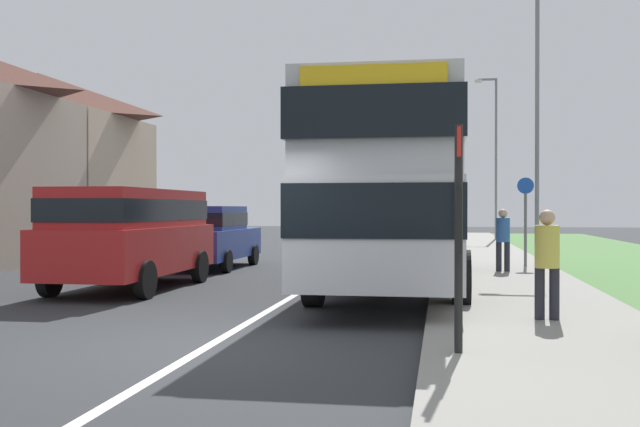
# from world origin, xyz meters

# --- Properties ---
(ground_plane) EXTENTS (120.00, 120.00, 0.00)m
(ground_plane) POSITION_xyz_m (0.00, 0.00, 0.00)
(ground_plane) COLOR #2D3033
(lane_marking_centre) EXTENTS (0.14, 60.00, 0.01)m
(lane_marking_centre) POSITION_xyz_m (0.00, 8.00, 0.00)
(lane_marking_centre) COLOR silver
(lane_marking_centre) RESTS_ON ground_plane
(pavement_near_side) EXTENTS (3.20, 68.00, 0.12)m
(pavement_near_side) POSITION_xyz_m (4.20, 6.00, 0.06)
(pavement_near_side) COLOR gray
(pavement_near_side) RESTS_ON ground_plane
(double_decker_bus) EXTENTS (2.80, 11.47, 3.70)m
(double_decker_bus) POSITION_xyz_m (1.89, 7.04, 2.14)
(double_decker_bus) COLOR #BCBCC1
(double_decker_bus) RESTS_ON ground_plane
(parked_van_red) EXTENTS (2.11, 5.07, 2.08)m
(parked_van_red) POSITION_xyz_m (-3.57, 5.94, 1.24)
(parked_van_red) COLOR #B21E1E
(parked_van_red) RESTS_ON ground_plane
(parked_car_blue) EXTENTS (2.01, 4.55, 1.74)m
(parked_car_blue) POSITION_xyz_m (-3.64, 11.36, 0.95)
(parked_car_blue) COLOR navy
(parked_car_blue) RESTS_ON ground_plane
(pedestrian_at_stop) EXTENTS (0.34, 0.34, 1.67)m
(pedestrian_at_stop) POSITION_xyz_m (4.28, 2.15, 0.98)
(pedestrian_at_stop) COLOR #23232D
(pedestrian_at_stop) RESTS_ON ground_plane
(pedestrian_walking_away) EXTENTS (0.34, 0.34, 1.67)m
(pedestrian_walking_away) POSITION_xyz_m (4.32, 10.29, 0.98)
(pedestrian_walking_away) COLOR #23232D
(pedestrian_walking_away) RESTS_ON ground_plane
(bus_stop_sign) EXTENTS (0.09, 0.52, 2.60)m
(bus_stop_sign) POSITION_xyz_m (3.00, -0.48, 1.54)
(bus_stop_sign) COLOR black
(bus_stop_sign) RESTS_ON ground_plane
(cycle_route_sign) EXTENTS (0.44, 0.08, 2.52)m
(cycle_route_sign) POSITION_xyz_m (5.05, 12.04, 1.43)
(cycle_route_sign) COLOR slate
(cycle_route_sign) RESTS_ON ground_plane
(street_lamp_mid) EXTENTS (1.14, 0.20, 8.20)m
(street_lamp_mid) POSITION_xyz_m (5.40, 13.25, 4.66)
(street_lamp_mid) COLOR slate
(street_lamp_mid) RESTS_ON ground_plane
(street_lamp_far) EXTENTS (1.14, 0.20, 8.35)m
(street_lamp_far) POSITION_xyz_m (5.45, 30.40, 4.74)
(street_lamp_far) COLOR slate
(street_lamp_far) RESTS_ON ground_plane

